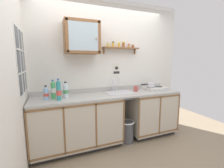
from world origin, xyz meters
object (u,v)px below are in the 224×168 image
sink (119,93)px  hot_plate_stove (155,89)px  bottle_soda_green_2 (53,90)px  warning_sign (116,70)px  saucepan (150,85)px  wall_cabinet (82,38)px  bottle_detergent_teal_0 (59,91)px  trash_bin (127,131)px  bottle_water_blue_1 (46,93)px  bottle_water_clear_3 (66,90)px  mug (136,89)px

sink → hot_plate_stove: bearing=-3.7°
bottle_soda_green_2 → warning_sign: warning_sign is taller
warning_sign → saucepan: bearing=-24.3°
saucepan → wall_cabinet: bearing=174.4°
sink → bottle_detergent_teal_0: size_ratio=1.53×
trash_bin → saucepan: bearing=14.6°
saucepan → bottle_water_blue_1: (-1.95, -0.02, -0.01)m
trash_bin → bottle_water_blue_1: bearing=174.2°
bottle_soda_green_2 → trash_bin: (1.24, -0.16, -0.84)m
bottle_soda_green_2 → bottle_water_clear_3: (0.19, 0.01, -0.02)m
bottle_detergent_teal_0 → wall_cabinet: size_ratio=0.57×
saucepan → bottle_soda_green_2: size_ratio=1.08×
sink → bottle_water_clear_3: size_ratio=1.92×
sink → bottle_soda_green_2: bearing=-178.6°
hot_plate_stove → wall_cabinet: size_ratio=0.71×
bottle_water_clear_3 → trash_bin: bottle_water_clear_3 is taller
bottle_soda_green_2 → mug: 1.52m
bottle_detergent_teal_0 → trash_bin: size_ratio=0.82×
saucepan → hot_plate_stove: bearing=-13.0°
mug → trash_bin: bearing=-147.2°
hot_plate_stove → mug: 0.43m
sink → trash_bin: size_ratio=1.26×
saucepan → trash_bin: 1.02m
hot_plate_stove → trash_bin: 1.03m
bottle_water_clear_3 → mug: bearing=0.7°
wall_cabinet → bottle_water_blue_1: bearing=-166.2°
saucepan → bottle_water_clear_3: size_ratio=1.25×
wall_cabinet → warning_sign: bearing=12.1°
mug → wall_cabinet: size_ratio=0.21×
bottle_soda_green_2 → warning_sign: bearing=13.1°
saucepan → wall_cabinet: (-1.34, 0.13, 0.87)m
sink → saucepan: size_ratio=1.54×
bottle_water_blue_1 → bottle_soda_green_2: 0.12m
bottle_soda_green_2 → wall_cabinet: size_ratio=0.52×
sink → bottle_water_clear_3: 0.97m
bottle_water_clear_3 → trash_bin: 1.34m
sink → saucepan: sink is taller
bottle_detergent_teal_0 → warning_sign: (1.14, 0.41, 0.27)m
bottle_detergent_teal_0 → bottle_soda_green_2: (-0.07, 0.13, -0.01)m
hot_plate_stove → wall_cabinet: bearing=173.9°
bottle_soda_green_2 → bottle_water_blue_1: bearing=-169.7°
hot_plate_stove → trash_bin: size_ratio=1.02×
bottle_water_clear_3 → mug: 1.33m
wall_cabinet → mug: bearing=-6.2°
bottle_water_clear_3 → warning_sign: size_ratio=1.04×
bottle_detergent_teal_0 → mug: bearing=6.0°
warning_sign → bottle_detergent_teal_0: bearing=-160.1°
bottle_soda_green_2 → warning_sign: (1.21, 0.28, 0.27)m
saucepan → warning_sign: size_ratio=1.29×
bottle_water_clear_3 → warning_sign: (1.03, 0.28, 0.30)m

